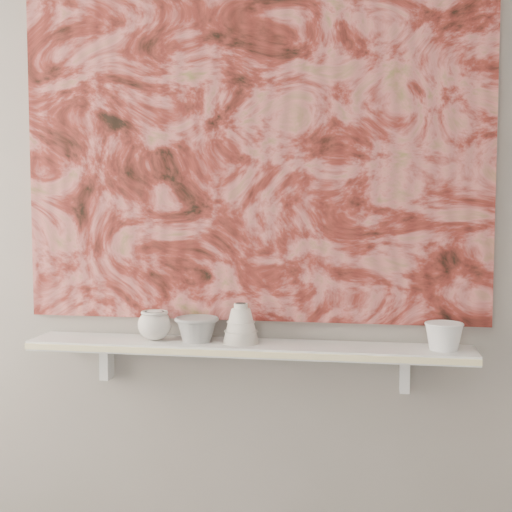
% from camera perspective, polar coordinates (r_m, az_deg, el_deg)
% --- Properties ---
extents(wall_back, '(3.60, 0.00, 3.60)m').
position_cam_1_polar(wall_back, '(2.30, -0.33, 3.79)').
color(wall_back, gray).
rests_on(wall_back, floor).
extents(shelf, '(1.40, 0.18, 0.03)m').
position_cam_1_polar(shelf, '(2.26, -0.74, -7.36)').
color(shelf, silver).
rests_on(shelf, wall_back).
extents(shelf_stripe, '(1.40, 0.01, 0.02)m').
position_cam_1_polar(shelf_stripe, '(2.17, -1.19, -7.85)').
color(shelf_stripe, beige).
rests_on(shelf_stripe, shelf).
extents(bracket_left, '(0.03, 0.06, 0.12)m').
position_cam_1_polar(bracket_left, '(2.47, -11.85, -8.22)').
color(bracket_left, silver).
rests_on(bracket_left, wall_back).
extents(bracket_right, '(0.03, 0.06, 0.12)m').
position_cam_1_polar(bracket_right, '(2.30, 11.80, -9.12)').
color(bracket_right, silver).
rests_on(bracket_right, wall_back).
extents(painting, '(1.50, 0.02, 1.10)m').
position_cam_1_polar(painting, '(2.29, -0.39, 8.54)').
color(painting, maroon).
rests_on(painting, wall_back).
extents(house_motif, '(0.09, 0.00, 0.08)m').
position_cam_1_polar(house_motif, '(2.25, 10.94, 0.68)').
color(house_motif, black).
rests_on(house_motif, painting).
extents(bowl_grey, '(0.18, 0.18, 0.08)m').
position_cam_1_polar(bowl_grey, '(2.28, -4.76, -5.83)').
color(bowl_grey, gray).
rests_on(bowl_grey, shelf).
extents(cup_cream, '(0.13, 0.13, 0.10)m').
position_cam_1_polar(cup_cream, '(2.32, -8.11, -5.48)').
color(cup_cream, beige).
rests_on(cup_cream, shelf).
extents(bell_vessel, '(0.13, 0.13, 0.13)m').
position_cam_1_polar(bell_vessel, '(2.24, -1.22, -5.39)').
color(bell_vessel, beige).
rests_on(bell_vessel, shelf).
extents(bowl_white, '(0.12, 0.12, 0.08)m').
position_cam_1_polar(bowl_white, '(2.22, 14.81, -6.21)').
color(bowl_white, silver).
rests_on(bowl_white, shelf).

